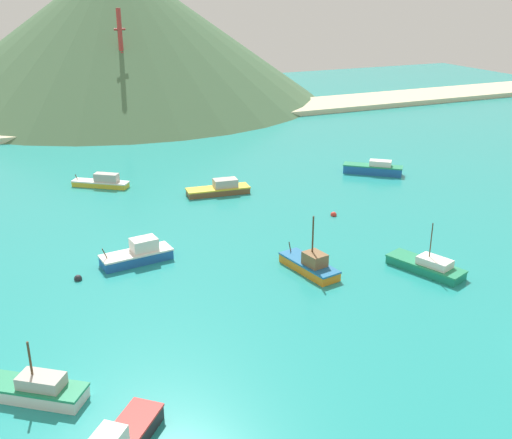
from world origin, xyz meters
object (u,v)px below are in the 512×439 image
at_px(fishing_boat_2, 220,189).
at_px(fishing_boat_6, 138,254).
at_px(buoy_1, 334,215).
at_px(fishing_boat_1, 32,389).
at_px(fishing_boat_0, 374,169).
at_px(fishing_boat_4, 310,265).
at_px(fishing_boat_5, 427,266).
at_px(radio_tower, 122,65).
at_px(fishing_boat_3, 102,182).
at_px(buoy_0, 78,279).

bearing_deg(fishing_boat_2, fishing_boat_6, -132.14).
bearing_deg(fishing_boat_2, buoy_1, -54.26).
bearing_deg(fishing_boat_1, buoy_1, 30.97).
bearing_deg(fishing_boat_0, fishing_boat_6, -157.66).
relative_size(fishing_boat_2, fishing_boat_4, 1.19).
relative_size(fishing_boat_5, radio_tower, 0.37).
relative_size(fishing_boat_5, fishing_boat_6, 1.09).
xyz_separation_m(fishing_boat_4, buoy_1, (11.41, 14.14, -0.72)).
bearing_deg(fishing_boat_6, buoy_1, 7.67).
bearing_deg(fishing_boat_0, fishing_boat_3, 165.18).
distance_m(fishing_boat_5, radio_tower, 94.64).
distance_m(fishing_boat_0, fishing_boat_2, 27.31).
distance_m(fishing_boat_0, fishing_boat_1, 70.09).
height_order(fishing_boat_3, fishing_boat_4, fishing_boat_4).
xyz_separation_m(fishing_boat_4, radio_tower, (-0.60, 87.81, 11.83)).
height_order(fishing_boat_6, buoy_1, fishing_boat_6).
bearing_deg(fishing_boat_0, fishing_boat_5, -115.17).
xyz_separation_m(fishing_boat_3, fishing_boat_4, (15.22, -40.01, 0.06)).
height_order(fishing_boat_2, fishing_boat_5, fishing_boat_5).
xyz_separation_m(fishing_boat_2, buoy_0, (-24.31, -20.97, -0.65)).
height_order(fishing_boat_0, fishing_boat_5, fishing_boat_5).
relative_size(fishing_boat_3, fishing_boat_5, 0.93).
relative_size(fishing_boat_0, fishing_boat_6, 1.08).
relative_size(fishing_boat_0, fishing_boat_4, 1.10).
bearing_deg(buoy_0, fishing_boat_0, 21.42).
height_order(fishing_boat_1, radio_tower, radio_tower).
bearing_deg(buoy_1, fishing_boat_1, -149.03).
distance_m(fishing_boat_1, radio_tower, 103.65).
distance_m(fishing_boat_3, buoy_0, 32.78).
relative_size(fishing_boat_1, radio_tower, 0.35).
distance_m(fishing_boat_3, buoy_1, 37.13).
xyz_separation_m(fishing_boat_2, buoy_1, (10.95, -15.22, -0.65)).
distance_m(buoy_1, radio_tower, 75.70).
bearing_deg(fishing_boat_1, fishing_boat_2, 52.67).
relative_size(fishing_boat_0, buoy_1, 10.66).
height_order(fishing_boat_2, radio_tower, radio_tower).
bearing_deg(buoy_1, fishing_boat_0, 41.56).
bearing_deg(fishing_boat_4, fishing_boat_6, 148.28).
distance_m(fishing_boat_2, buoy_1, 18.76).
bearing_deg(fishing_boat_6, fishing_boat_1, -122.41).
relative_size(fishing_boat_0, fishing_boat_5, 0.99).
bearing_deg(buoy_0, fishing_boat_6, 15.39).
relative_size(fishing_boat_2, buoy_0, 11.39).
relative_size(fishing_boat_2, buoy_1, 11.59).
relative_size(fishing_boat_4, buoy_1, 9.72).
bearing_deg(fishing_boat_5, fishing_boat_4, 156.12).
bearing_deg(fishing_boat_2, buoy_0, -139.23).
bearing_deg(buoy_1, fishing_boat_5, -88.72).
bearing_deg(buoy_0, fishing_boat_3, 74.72).
height_order(fishing_boat_2, fishing_boat_6, fishing_boat_6).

